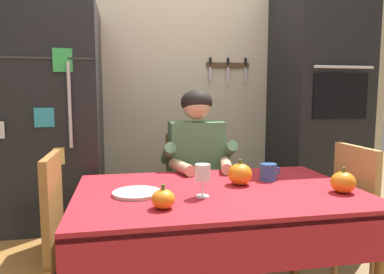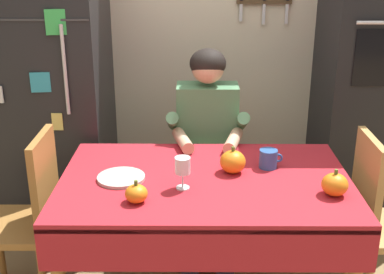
{
  "view_description": "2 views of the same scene",
  "coord_description": "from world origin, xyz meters",
  "px_view_note": "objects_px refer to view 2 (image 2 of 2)",
  "views": [
    {
      "loc": [
        -0.46,
        -1.59,
        1.21
      ],
      "look_at": [
        -0.1,
        0.27,
        0.99
      ],
      "focal_mm": 33.43,
      "sensor_mm": 36.0,
      "label": 1
    },
    {
      "loc": [
        -0.05,
        -2.14,
        1.79
      ],
      "look_at": [
        -0.06,
        0.15,
        0.93
      ],
      "focal_mm": 47.77,
      "sensor_mm": 36.0,
      "label": 2
    }
  ],
  "objects_px": {
    "chair_behind_person": "(206,159)",
    "pumpkin_small": "(335,185)",
    "chair_right_side": "(383,216)",
    "coffee_mug": "(269,159)",
    "serving_tray": "(121,178)",
    "refrigerator": "(52,96)",
    "pumpkin_large": "(233,162)",
    "wall_oven": "(371,72)",
    "chair_left_side": "(29,213)",
    "pumpkin_medium": "(136,194)",
    "wine_glass": "(183,167)",
    "seated_person": "(207,136)",
    "dining_table": "(205,196)"
  },
  "relations": [
    {
      "from": "seated_person",
      "to": "serving_tray",
      "type": "xyz_separation_m",
      "value": [
        -0.43,
        -0.6,
        0.01
      ]
    },
    {
      "from": "wall_oven",
      "to": "chair_behind_person",
      "type": "bearing_deg",
      "value": -172.78
    },
    {
      "from": "chair_behind_person",
      "to": "pumpkin_small",
      "type": "bearing_deg",
      "value": -59.7
    },
    {
      "from": "refrigerator",
      "to": "pumpkin_small",
      "type": "distance_m",
      "value": 1.85
    },
    {
      "from": "chair_right_side",
      "to": "coffee_mug",
      "type": "height_order",
      "value": "chair_right_side"
    },
    {
      "from": "refrigerator",
      "to": "pumpkin_large",
      "type": "bearing_deg",
      "value": -36.19
    },
    {
      "from": "dining_table",
      "to": "coffee_mug",
      "type": "relative_size",
      "value": 11.82
    },
    {
      "from": "pumpkin_medium",
      "to": "wine_glass",
      "type": "bearing_deg",
      "value": 34.48
    },
    {
      "from": "refrigerator",
      "to": "chair_right_side",
      "type": "xyz_separation_m",
      "value": [
        1.85,
        -0.82,
        -0.39
      ]
    },
    {
      "from": "coffee_mug",
      "to": "pumpkin_medium",
      "type": "relative_size",
      "value": 1.14
    },
    {
      "from": "pumpkin_medium",
      "to": "seated_person",
      "type": "bearing_deg",
      "value": 68.48
    },
    {
      "from": "dining_table",
      "to": "coffee_mug",
      "type": "bearing_deg",
      "value": 24.95
    },
    {
      "from": "refrigerator",
      "to": "wine_glass",
      "type": "distance_m",
      "value": 1.29
    },
    {
      "from": "chair_behind_person",
      "to": "seated_person",
      "type": "xyz_separation_m",
      "value": [
        0.0,
        -0.19,
        0.23
      ]
    },
    {
      "from": "seated_person",
      "to": "wine_glass",
      "type": "bearing_deg",
      "value": -100.52
    },
    {
      "from": "pumpkin_small",
      "to": "wine_glass",
      "type": "bearing_deg",
      "value": 174.73
    },
    {
      "from": "refrigerator",
      "to": "chair_behind_person",
      "type": "distance_m",
      "value": 1.05
    },
    {
      "from": "dining_table",
      "to": "serving_tray",
      "type": "distance_m",
      "value": 0.41
    },
    {
      "from": "dining_table",
      "to": "serving_tray",
      "type": "xyz_separation_m",
      "value": [
        -0.4,
        0.01,
        0.09
      ]
    },
    {
      "from": "chair_right_side",
      "to": "serving_tray",
      "type": "xyz_separation_m",
      "value": [
        -1.3,
        -0.06,
        0.24
      ]
    },
    {
      "from": "wall_oven",
      "to": "chair_right_side",
      "type": "height_order",
      "value": "wall_oven"
    },
    {
      "from": "seated_person",
      "to": "chair_left_side",
      "type": "height_order",
      "value": "seated_person"
    },
    {
      "from": "chair_behind_person",
      "to": "pumpkin_large",
      "type": "relative_size",
      "value": 6.87
    },
    {
      "from": "chair_right_side",
      "to": "pumpkin_large",
      "type": "relative_size",
      "value": 6.87
    },
    {
      "from": "pumpkin_large",
      "to": "refrigerator",
      "type": "bearing_deg",
      "value": 143.81
    },
    {
      "from": "coffee_mug",
      "to": "serving_tray",
      "type": "relative_size",
      "value": 0.52
    },
    {
      "from": "chair_right_side",
      "to": "wall_oven",
      "type": "bearing_deg",
      "value": 80.13
    },
    {
      "from": "seated_person",
      "to": "chair_right_side",
      "type": "relative_size",
      "value": 1.34
    },
    {
      "from": "wall_oven",
      "to": "coffee_mug",
      "type": "bearing_deg",
      "value": -133.32
    },
    {
      "from": "chair_behind_person",
      "to": "serving_tray",
      "type": "distance_m",
      "value": 0.93
    },
    {
      "from": "pumpkin_medium",
      "to": "coffee_mug",
      "type": "bearing_deg",
      "value": 30.99
    },
    {
      "from": "wall_oven",
      "to": "pumpkin_small",
      "type": "height_order",
      "value": "wall_oven"
    },
    {
      "from": "chair_behind_person",
      "to": "chair_left_side",
      "type": "bearing_deg",
      "value": -142.59
    },
    {
      "from": "coffee_mug",
      "to": "pumpkin_small",
      "type": "bearing_deg",
      "value": -49.82
    },
    {
      "from": "wine_glass",
      "to": "pumpkin_medium",
      "type": "distance_m",
      "value": 0.25
    },
    {
      "from": "wine_glass",
      "to": "refrigerator",
      "type": "bearing_deg",
      "value": 130.93
    },
    {
      "from": "wall_oven",
      "to": "pumpkin_small",
      "type": "relative_size",
      "value": 16.8
    },
    {
      "from": "dining_table",
      "to": "chair_right_side",
      "type": "bearing_deg",
      "value": 4.11
    },
    {
      "from": "refrigerator",
      "to": "pumpkin_medium",
      "type": "distance_m",
      "value": 1.29
    },
    {
      "from": "wall_oven",
      "to": "pumpkin_small",
      "type": "bearing_deg",
      "value": -113.81
    },
    {
      "from": "wall_oven",
      "to": "coffee_mug",
      "type": "height_order",
      "value": "wall_oven"
    },
    {
      "from": "coffee_mug",
      "to": "wine_glass",
      "type": "height_order",
      "value": "wine_glass"
    },
    {
      "from": "refrigerator",
      "to": "pumpkin_medium",
      "type": "relative_size",
      "value": 17.36
    },
    {
      "from": "chair_behind_person",
      "to": "chair_left_side",
      "type": "relative_size",
      "value": 1.0
    },
    {
      "from": "dining_table",
      "to": "wine_glass",
      "type": "distance_m",
      "value": 0.24
    },
    {
      "from": "dining_table",
      "to": "pumpkin_small",
      "type": "distance_m",
      "value": 0.61
    },
    {
      "from": "wall_oven",
      "to": "pumpkin_large",
      "type": "bearing_deg",
      "value": -137.6
    },
    {
      "from": "wall_oven",
      "to": "pumpkin_large",
      "type": "relative_size",
      "value": 15.51
    },
    {
      "from": "refrigerator",
      "to": "serving_tray",
      "type": "relative_size",
      "value": 7.85
    },
    {
      "from": "refrigerator",
      "to": "wine_glass",
      "type": "bearing_deg",
      "value": -49.07
    }
  ]
}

